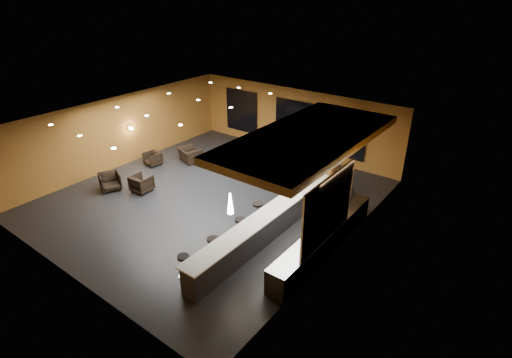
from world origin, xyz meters
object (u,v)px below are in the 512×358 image
Objects in this scene: pendant_2 at (312,153)px; armchair_b at (142,183)px; armchair_a at (110,181)px; bar_stool_2 at (240,226)px; bar_counter at (268,226)px; bar_stool_1 at (213,246)px; staff_a at (321,201)px; armchair_c at (153,159)px; pendant_0 at (230,203)px; column at (330,154)px; staff_c at (346,195)px; bar_stool_4 at (280,197)px; prep_counter at (323,240)px; bar_stool_3 at (258,210)px; armchair_d at (190,155)px; staff_b at (337,191)px; pendant_1 at (277,175)px; bar_stool_0 at (184,263)px; bar_stool_5 at (300,186)px.

pendant_2 reaches higher than armchair_b.
armchair_a is 7.07m from bar_stool_2.
bar_stool_1 is (-0.71, -2.12, 0.04)m from bar_counter.
staff_a is 9.33m from armchair_c.
pendant_0 is (0.00, -2.00, 1.85)m from bar_counter.
bar_counter is at bearing -90.00° from column.
bar_counter is 3.59m from staff_c.
bar_stool_1 is 0.98× the size of bar_stool_4.
prep_counter reaches higher than armchair_b.
bar_counter is 2.06m from prep_counter.
bar_stool_4 is (0.14, 1.34, 0.02)m from bar_stool_3.
column is 3.09× the size of armchair_d.
staff_a is at bearing -44.70° from armchair_a.
pendant_2 is 1.84m from staff_b.
staff_c reaches higher than staff_a.
armchair_c is at bearing 168.23° from bar_counter.
pendant_2 is 8.74m from armchair_c.
bar_stool_3 is (-2.40, -2.61, -0.32)m from staff_c.
pendant_1 is at bearing -90.00° from pendant_2.
pendant_0 reaches higher than bar_counter.
pendant_2 is 1.95m from staff_a.
staff_a reaches higher than bar_stool_0.
bar_stool_0 is 2.72m from bar_stool_2.
column is at bearing -146.77° from armchair_b.
bar_stool_2 reaches higher than bar_stool_5.
staff_a is at bearing 42.47° from bar_stool_3.
bar_stool_5 is at bearing -122.02° from column.
column is at bearing 73.45° from bar_stool_4.
prep_counter is 2.99m from bar_stool_2.
armchair_a is 1.15× the size of bar_stool_5.
bar_stool_3 is (-0.92, -2.36, -1.82)m from pendant_2.
bar_stool_5 reaches higher than armchair_c.
pendant_2 is at bearing -38.37° from armchair_a.
armchair_b is (-8.56, -0.92, -0.05)m from prep_counter.
staff_b reaches higher than bar_stool_0.
prep_counter is 2.14m from staff_a.
prep_counter is at bearing 53.50° from bar_stool_0.
armchair_d is at bearing 144.15° from pendant_0.
staff_a is at bearing 10.39° from armchair_c.
pendant_2 is 6.65m from bar_stool_0.
staff_a is at bearing 10.93° from bar_stool_4.
bar_stool_5 is at bearing 87.99° from bar_stool_4.
prep_counter is 7.17× the size of bar_stool_1.
pendant_1 is 2.28m from bar_stool_2.
prep_counter is at bearing 0.00° from pendant_1.
pendant_0 is at bearing -93.03° from staff_a.
column is 5.00× the size of pendant_2.
staff_b is 9.64m from armchair_c.
staff_b is 2.16× the size of bar_stool_3.
staff_c is at bearing -159.64° from armchair_b.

